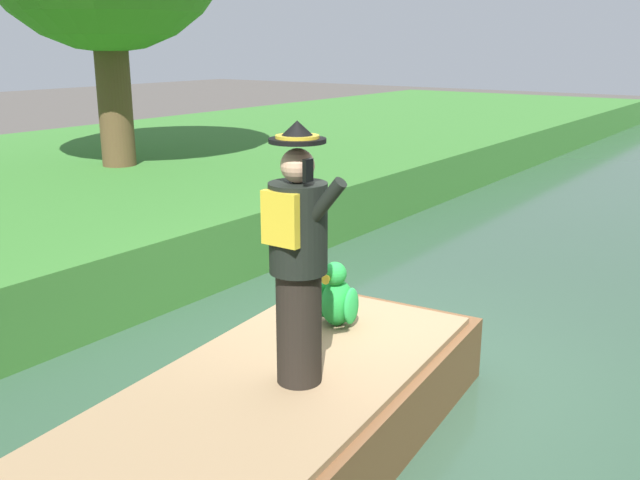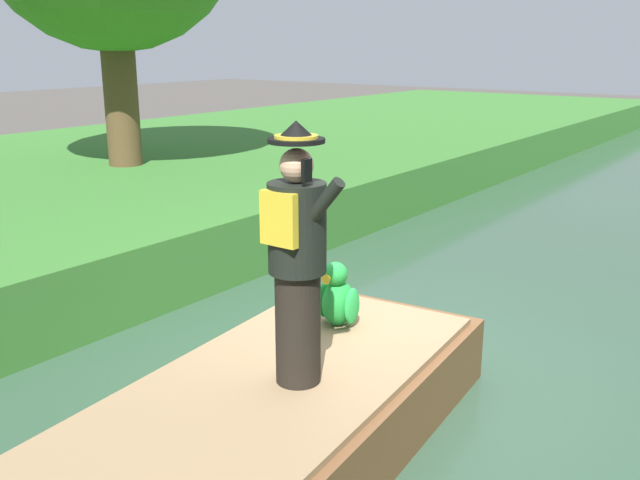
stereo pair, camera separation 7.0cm
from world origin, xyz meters
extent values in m
plane|color=#4C4742|center=(0.00, 0.00, 0.00)|extent=(80.00, 80.00, 0.00)
cube|color=#33513D|center=(0.00, 0.00, 0.05)|extent=(5.59, 48.00, 0.10)
cube|color=brown|center=(0.00, -1.72, 0.38)|extent=(2.20, 4.35, 0.56)
cube|color=#997A56|center=(0.00, -1.72, 0.69)|extent=(2.02, 4.01, 0.05)
cylinder|color=black|center=(0.14, -1.53, 1.12)|extent=(0.32, 0.32, 0.82)
cylinder|color=black|center=(0.14, -1.53, 1.84)|extent=(0.40, 0.40, 0.62)
cube|color=gold|center=(0.14, -1.72, 1.94)|extent=(0.28, 0.06, 0.36)
sphere|color=#DBA884|center=(0.14, -1.53, 2.27)|extent=(0.23, 0.23, 0.23)
cylinder|color=black|center=(0.14, -1.53, 2.43)|extent=(0.38, 0.38, 0.03)
cone|color=black|center=(0.14, -1.53, 2.50)|extent=(0.26, 0.26, 0.12)
cylinder|color=gold|center=(0.14, -1.53, 2.46)|extent=(0.29, 0.29, 0.02)
cylinder|color=black|center=(0.36, -1.57, 2.02)|extent=(0.38, 0.09, 0.43)
cube|color=black|center=(0.27, -1.59, 2.26)|extent=(0.03, 0.08, 0.15)
ellipsoid|color=green|center=(-0.22, -0.52, 0.91)|extent=(0.26, 0.32, 0.40)
sphere|color=green|center=(-0.22, -0.56, 1.18)|extent=(0.20, 0.20, 0.20)
cone|color=yellow|center=(-0.22, -0.66, 1.17)|extent=(0.09, 0.09, 0.09)
ellipsoid|color=green|center=(-0.36, -0.52, 0.91)|extent=(0.08, 0.20, 0.32)
ellipsoid|color=green|center=(-0.08, -0.52, 0.91)|extent=(0.08, 0.20, 0.32)
cylinder|color=brown|center=(-7.16, 2.80, 2.24)|extent=(0.58, 0.58, 2.59)
camera|label=1|loc=(2.94, -5.18, 3.05)|focal=39.61mm
camera|label=2|loc=(3.00, -5.14, 3.05)|focal=39.61mm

